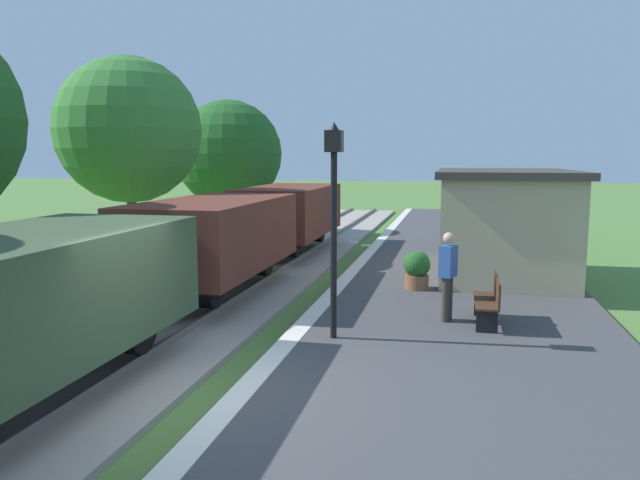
{
  "coord_description": "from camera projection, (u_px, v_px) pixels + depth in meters",
  "views": [
    {
      "loc": [
        3.11,
        -7.28,
        3.36
      ],
      "look_at": [
        0.44,
        4.71,
        1.69
      ],
      "focal_mm": 34.07,
      "sensor_mm": 36.0,
      "label": 1
    }
  ],
  "objects": [
    {
      "name": "ground_plane",
      "position": [
        212.0,
        409.0,
        8.17
      ],
      "size": [
        160.0,
        160.0,
        0.0
      ],
      "primitive_type": "plane",
      "color": "#517A38"
    },
    {
      "name": "tree_field_left",
      "position": [
        228.0,
        154.0,
        25.81
      ],
      "size": [
        4.54,
        4.54,
        5.78
      ],
      "color": "#4C3823",
      "rests_on": "ground"
    },
    {
      "name": "rail_far",
      "position": [
        11.0,
        377.0,
        8.81
      ],
      "size": [
        0.07,
        60.0,
        0.14
      ],
      "primitive_type": "cube",
      "color": "slate",
      "rests_on": "track_ballast"
    },
    {
      "name": "lamp_post_near",
      "position": [
        334.0,
        191.0,
        10.22
      ],
      "size": [
        0.28,
        0.28,
        3.7
      ],
      "color": "black",
      "rests_on": "platform_slab"
    },
    {
      "name": "person_waiting",
      "position": [
        448.0,
        273.0,
        11.53
      ],
      "size": [
        0.36,
        0.44,
        1.71
      ],
      "rotation": [
        0.0,
        0.0,
        2.78
      ],
      "color": "#38332D",
      "rests_on": "platform_slab"
    },
    {
      "name": "tree_trackside_far",
      "position": [
        129.0,
        130.0,
        18.21
      ],
      "size": [
        4.37,
        4.37,
        6.36
      ],
      "color": "#4C3823",
      "rests_on": "ground"
    },
    {
      "name": "track_ballast",
      "position": [
        55.0,
        390.0,
        8.68
      ],
      "size": [
        3.8,
        60.0,
        0.12
      ],
      "primitive_type": "cube",
      "color": "#9E9389",
      "rests_on": "ground"
    },
    {
      "name": "potted_planter",
      "position": [
        417.0,
        269.0,
        14.42
      ],
      "size": [
        0.64,
        0.64,
        0.92
      ],
      "color": "brown",
      "rests_on": "platform_slab"
    },
    {
      "name": "station_hut",
      "position": [
        503.0,
        221.0,
        16.34
      ],
      "size": [
        3.5,
        5.8,
        2.78
      ],
      "color": "tan",
      "rests_on": "platform_slab"
    },
    {
      "name": "rail_near",
      "position": [
        100.0,
        386.0,
        8.5
      ],
      "size": [
        0.07,
        60.0,
        0.14
      ],
      "primitive_type": "cube",
      "color": "slate",
      "rests_on": "track_ballast"
    },
    {
      "name": "bench_near_hut",
      "position": [
        490.0,
        300.0,
        11.35
      ],
      "size": [
        0.42,
        1.5,
        0.91
      ],
      "color": "#422819",
      "rests_on": "platform_slab"
    },
    {
      "name": "platform_edge_stripe",
      "position": [
        240.0,
        394.0,
        8.05
      ],
      "size": [
        0.36,
        60.0,
        0.01
      ],
      "primitive_type": "cube",
      "color": "silver",
      "rests_on": "platform_slab"
    },
    {
      "name": "platform_slab",
      "position": [
        455.0,
        423.0,
        7.46
      ],
      "size": [
        6.0,
        60.0,
        0.25
      ],
      "primitive_type": "cube",
      "color": "#424244",
      "rests_on": "ground"
    },
    {
      "name": "freight_train",
      "position": [
        215.0,
        241.0,
        14.32
      ],
      "size": [
        2.5,
        19.4,
        2.12
      ],
      "color": "#384C33",
      "rests_on": "rail_near"
    }
  ]
}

